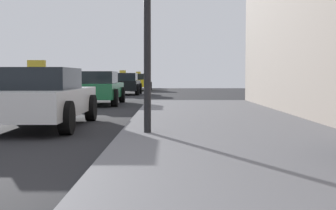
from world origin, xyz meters
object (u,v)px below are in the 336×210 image
object	(u,v)px
car_black	(125,84)
car_yellow	(140,82)
car_white	(41,97)
car_green	(97,88)
car_silver	(138,81)

from	to	relation	value
car_black	car_yellow	bearing A→B (deg)	87.33
car_black	car_yellow	xyz separation A→B (m)	(0.39, 8.44, -0.00)
car_white	car_yellow	world-z (taller)	same
car_black	car_yellow	size ratio (longest dim) A/B	1.03
car_black	car_green	bearing A→B (deg)	-90.75
car_white	car_green	bearing A→B (deg)	90.25
car_black	car_silver	xyz separation A→B (m)	(-0.28, 16.08, -0.00)
car_silver	car_yellow	bearing A→B (deg)	-84.96
car_green	car_black	xyz separation A→B (m)	(0.13, 9.94, 0.00)
car_white	car_silver	size ratio (longest dim) A/B	0.98
car_white	car_silver	distance (m)	34.18
car_black	car_yellow	world-z (taller)	same
car_green	car_yellow	bearing A→B (deg)	88.37
car_white	car_silver	world-z (taller)	car_white
car_green	car_yellow	distance (m)	18.39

